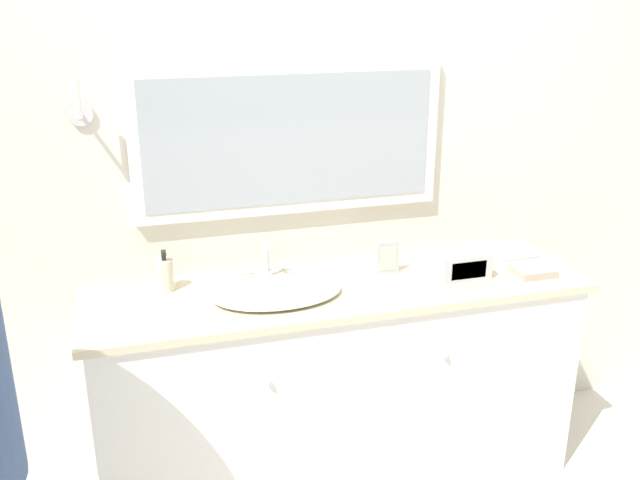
% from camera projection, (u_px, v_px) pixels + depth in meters
% --- Properties ---
extents(wall_back, '(8.00, 0.18, 2.55)m').
position_uv_depth(wall_back, '(317.00, 172.00, 2.95)').
color(wall_back, silver).
rests_on(wall_back, ground_plane).
extents(vanity_counter, '(1.99, 0.56, 0.89)m').
position_uv_depth(vanity_counter, '(338.00, 384.00, 2.96)').
color(vanity_counter, white).
rests_on(vanity_counter, ground_plane).
extents(sink_basin, '(0.50, 0.38, 0.16)m').
position_uv_depth(sink_basin, '(277.00, 291.00, 2.72)').
color(sink_basin, silver).
rests_on(sink_basin, vanity_counter).
extents(soap_bottle, '(0.07, 0.07, 0.17)m').
position_uv_depth(soap_bottle, '(165.00, 275.00, 2.74)').
color(soap_bottle, beige).
rests_on(soap_bottle, vanity_counter).
extents(appliance_box, '(0.21, 0.16, 0.11)m').
position_uv_depth(appliance_box, '(460.00, 263.00, 2.89)').
color(appliance_box, '#BCBCC1').
rests_on(appliance_box, vanity_counter).
extents(picture_frame, '(0.09, 0.01, 0.14)m').
position_uv_depth(picture_frame, '(388.00, 258.00, 2.90)').
color(picture_frame, '#B2B2B7').
rests_on(picture_frame, vanity_counter).
extents(hand_towel_near_sink, '(0.16, 0.13, 0.03)m').
position_uv_depth(hand_towel_near_sink, '(533.00, 271.00, 2.91)').
color(hand_towel_near_sink, '#B7A899').
rests_on(hand_towel_near_sink, vanity_counter).
extents(metal_tray, '(0.17, 0.09, 0.01)m').
position_uv_depth(metal_tray, '(516.00, 255.00, 3.11)').
color(metal_tray, '#ADADB2').
rests_on(metal_tray, vanity_counter).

